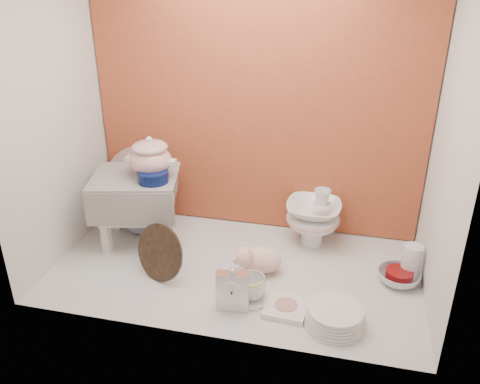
% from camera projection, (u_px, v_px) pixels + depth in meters
% --- Properties ---
extents(ground, '(1.80, 1.80, 0.00)m').
position_uv_depth(ground, '(235.00, 269.00, 2.49)').
color(ground, silver).
rests_on(ground, ground).
extents(niche_shell, '(1.86, 1.03, 1.53)m').
position_uv_depth(niche_shell, '(244.00, 75.00, 2.25)').
color(niche_shell, '#B9492E').
rests_on(niche_shell, ground).
extents(step_stool, '(0.52, 0.47, 0.38)m').
position_uv_depth(step_stool, '(138.00, 208.00, 2.67)').
color(step_stool, silver).
rests_on(step_stool, ground).
extents(soup_tureen, '(0.29, 0.29, 0.22)m').
position_uv_depth(soup_tureen, '(150.00, 156.00, 2.54)').
color(soup_tureen, white).
rests_on(soup_tureen, step_stool).
extents(cobalt_bowl, '(0.21, 0.21, 0.06)m').
position_uv_depth(cobalt_bowl, '(153.00, 176.00, 2.51)').
color(cobalt_bowl, '#091543').
rests_on(cobalt_bowl, step_stool).
extents(floral_platter, '(0.44, 0.14, 0.43)m').
position_uv_depth(floral_platter, '(142.00, 182.00, 2.92)').
color(floral_platter, silver).
rests_on(floral_platter, ground).
extents(blue_white_vase, '(0.30, 0.30, 0.25)m').
position_uv_depth(blue_white_vase, '(141.00, 210.00, 2.80)').
color(blue_white_vase, silver).
rests_on(blue_white_vase, ground).
extents(lacquer_tray, '(0.30, 0.19, 0.28)m').
position_uv_depth(lacquer_tray, '(160.00, 253.00, 2.37)').
color(lacquer_tray, black).
rests_on(lacquer_tray, ground).
extents(mantel_clock, '(0.15, 0.07, 0.21)m').
position_uv_depth(mantel_clock, '(233.00, 290.00, 2.16)').
color(mantel_clock, silver).
rests_on(mantel_clock, ground).
extents(plush_pig, '(0.27, 0.21, 0.15)m').
position_uv_depth(plush_pig, '(262.00, 259.00, 2.44)').
color(plush_pig, beige).
rests_on(plush_pig, ground).
extents(teacup_saucer, '(0.23, 0.23, 0.01)m').
position_uv_depth(teacup_saucer, '(251.00, 298.00, 2.27)').
color(teacup_saucer, white).
rests_on(teacup_saucer, ground).
extents(gold_rim_teacup, '(0.18, 0.18, 0.11)m').
position_uv_depth(gold_rim_teacup, '(251.00, 287.00, 2.24)').
color(gold_rim_teacup, white).
rests_on(gold_rim_teacup, teacup_saucer).
extents(lattice_dish, '(0.20, 0.20, 0.03)m').
position_uv_depth(lattice_dish, '(286.00, 307.00, 2.20)').
color(lattice_dish, white).
rests_on(lattice_dish, ground).
extents(dinner_plate_stack, '(0.26, 0.26, 0.09)m').
position_uv_depth(dinner_plate_stack, '(335.00, 317.00, 2.09)').
color(dinner_plate_stack, white).
rests_on(dinner_plate_stack, ground).
extents(crystal_bowl, '(0.23, 0.23, 0.06)m').
position_uv_depth(crystal_bowl, '(399.00, 277.00, 2.37)').
color(crystal_bowl, silver).
rests_on(crystal_bowl, ground).
extents(clear_glass_vase, '(0.09, 0.09, 0.18)m').
position_uv_depth(clear_glass_vase, '(411.00, 262.00, 2.38)').
color(clear_glass_vase, silver).
rests_on(clear_glass_vase, ground).
extents(porcelain_tower, '(0.31, 0.31, 0.33)m').
position_uv_depth(porcelain_tower, '(313.00, 216.00, 2.65)').
color(porcelain_tower, white).
rests_on(porcelain_tower, ground).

